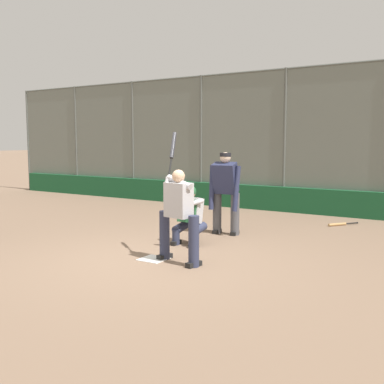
% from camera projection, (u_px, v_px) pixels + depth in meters
% --- Properties ---
extents(ground_plane, '(160.00, 160.00, 0.00)m').
position_uv_depth(ground_plane, '(154.00, 259.00, 7.53)').
color(ground_plane, '#7A604C').
extents(home_plate_marker, '(0.43, 0.43, 0.01)m').
position_uv_depth(home_plate_marker, '(154.00, 259.00, 7.52)').
color(home_plate_marker, white).
rests_on(home_plate_marker, ground_plane).
extents(backstop_fence, '(21.73, 0.08, 3.98)m').
position_uv_depth(backstop_fence, '(285.00, 137.00, 12.52)').
color(backstop_fence, '#515651').
rests_on(backstop_fence, ground_plane).
extents(padding_wall, '(21.22, 0.18, 0.70)m').
position_uv_depth(padding_wall, '(282.00, 199.00, 12.63)').
color(padding_wall, '#19512D').
rests_on(padding_wall, ground_plane).
extents(bleachers_beyond, '(15.15, 1.95, 1.16)m').
position_uv_depth(bleachers_beyond, '(300.00, 190.00, 14.63)').
color(bleachers_beyond, slate).
rests_on(bleachers_beyond, ground_plane).
extents(batter_at_plate, '(0.89, 0.81, 2.13)m').
position_uv_depth(batter_at_plate, '(178.00, 212.00, 7.24)').
color(batter_at_plate, '#2D334C').
rests_on(batter_at_plate, ground_plane).
extents(catcher_behind_plate, '(0.60, 0.70, 1.13)m').
position_uv_depth(catcher_behind_plate, '(189.00, 214.00, 8.56)').
color(catcher_behind_plate, '#2D334C').
rests_on(catcher_behind_plate, ground_plane).
extents(umpire_home, '(0.71, 0.46, 1.74)m').
position_uv_depth(umpire_home, '(225.00, 191.00, 9.44)').
color(umpire_home, '#4C4C51').
rests_on(umpire_home, ground_plane).
extents(spare_bat_near_backstop, '(0.55, 0.71, 0.07)m').
position_uv_depth(spare_bat_near_backstop, '(340.00, 224.00, 10.53)').
color(spare_bat_near_backstop, black).
rests_on(spare_bat_near_backstop, ground_plane).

